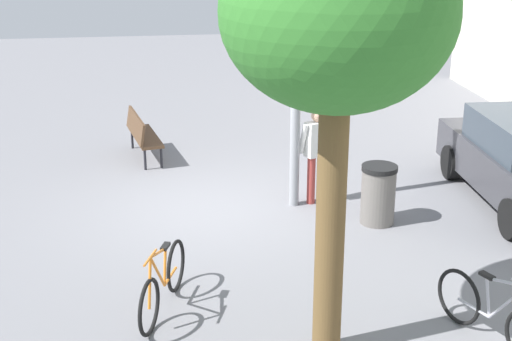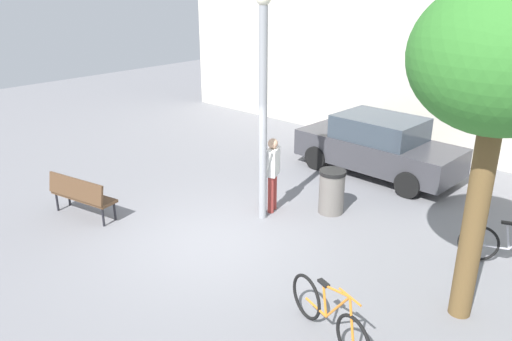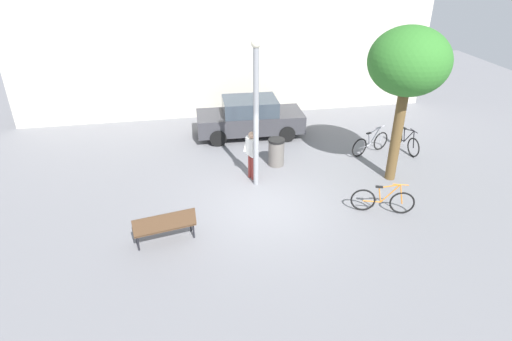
{
  "view_description": "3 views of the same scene",
  "coord_description": "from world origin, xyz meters",
  "px_view_note": "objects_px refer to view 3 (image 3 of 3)",
  "views": [
    {
      "loc": [
        11.74,
        -0.81,
        4.9
      ],
      "look_at": [
        -0.07,
        0.8,
        0.64
      ],
      "focal_mm": 52.43,
      "sensor_mm": 36.0,
      "label": 1
    },
    {
      "loc": [
        6.48,
        -5.87,
        4.82
      ],
      "look_at": [
        -0.04,
        1.26,
        1.12
      ],
      "focal_mm": 35.29,
      "sensor_mm": 36.0,
      "label": 2
    },
    {
      "loc": [
        -2.23,
        -10.48,
        6.96
      ],
      "look_at": [
        -0.1,
        1.01,
        0.72
      ],
      "focal_mm": 30.08,
      "sensor_mm": 36.0,
      "label": 3
    }
  ],
  "objects_px": {
    "trash_bin": "(276,152)",
    "plaza_tree": "(409,63)",
    "park_bench": "(165,225)",
    "bicycle_black": "(405,141)",
    "person_by_lamppost": "(252,152)",
    "bicycle_orange": "(383,201)",
    "lamppost": "(256,110)",
    "parked_car_charcoal": "(250,117)",
    "bicycle_silver": "(370,143)"
  },
  "relations": [
    {
      "from": "trash_bin",
      "to": "plaza_tree",
      "type": "bearing_deg",
      "value": -25.07
    },
    {
      "from": "bicycle_black",
      "to": "trash_bin",
      "type": "height_order",
      "value": "trash_bin"
    },
    {
      "from": "lamppost",
      "to": "bicycle_black",
      "type": "height_order",
      "value": "lamppost"
    },
    {
      "from": "parked_car_charcoal",
      "to": "trash_bin",
      "type": "distance_m",
      "value": 2.79
    },
    {
      "from": "person_by_lamppost",
      "to": "parked_car_charcoal",
      "type": "xyz_separation_m",
      "value": [
        0.55,
        3.55,
        -0.19
      ]
    },
    {
      "from": "park_bench",
      "to": "bicycle_orange",
      "type": "height_order",
      "value": "bicycle_orange"
    },
    {
      "from": "bicycle_orange",
      "to": "trash_bin",
      "type": "relative_size",
      "value": 1.77
    },
    {
      "from": "park_bench",
      "to": "bicycle_orange",
      "type": "relative_size",
      "value": 0.96
    },
    {
      "from": "person_by_lamppost",
      "to": "bicycle_orange",
      "type": "relative_size",
      "value": 0.97
    },
    {
      "from": "park_bench",
      "to": "bicycle_black",
      "type": "relative_size",
      "value": 0.92
    },
    {
      "from": "plaza_tree",
      "to": "bicycle_black",
      "type": "xyz_separation_m",
      "value": [
        1.51,
        1.94,
        -3.45
      ]
    },
    {
      "from": "plaza_tree",
      "to": "bicycle_silver",
      "type": "height_order",
      "value": "plaza_tree"
    },
    {
      "from": "lamppost",
      "to": "bicycle_black",
      "type": "bearing_deg",
      "value": 14.11
    },
    {
      "from": "lamppost",
      "to": "trash_bin",
      "type": "distance_m",
      "value": 2.55
    },
    {
      "from": "lamppost",
      "to": "park_bench",
      "type": "distance_m",
      "value": 4.36
    },
    {
      "from": "lamppost",
      "to": "person_by_lamppost",
      "type": "distance_m",
      "value": 1.62
    },
    {
      "from": "park_bench",
      "to": "lamppost",
      "type": "bearing_deg",
      "value": 42.21
    },
    {
      "from": "bicycle_silver",
      "to": "trash_bin",
      "type": "xyz_separation_m",
      "value": [
        -3.64,
        -0.31,
        0.11
      ]
    },
    {
      "from": "bicycle_silver",
      "to": "bicycle_orange",
      "type": "bearing_deg",
      "value": -108.77
    },
    {
      "from": "park_bench",
      "to": "trash_bin",
      "type": "bearing_deg",
      "value": 44.94
    },
    {
      "from": "person_by_lamppost",
      "to": "bicycle_orange",
      "type": "bearing_deg",
      "value": -38.59
    },
    {
      "from": "parked_car_charcoal",
      "to": "trash_bin",
      "type": "relative_size",
      "value": 4.34
    },
    {
      "from": "lamppost",
      "to": "plaza_tree",
      "type": "distance_m",
      "value": 4.66
    },
    {
      "from": "parked_car_charcoal",
      "to": "bicycle_silver",
      "type": "bearing_deg",
      "value": -30.62
    },
    {
      "from": "park_bench",
      "to": "trash_bin",
      "type": "distance_m",
      "value": 5.39
    },
    {
      "from": "bicycle_black",
      "to": "lamppost",
      "type": "bearing_deg",
      "value": -165.89
    },
    {
      "from": "person_by_lamppost",
      "to": "parked_car_charcoal",
      "type": "bearing_deg",
      "value": 81.16
    },
    {
      "from": "park_bench",
      "to": "parked_car_charcoal",
      "type": "relative_size",
      "value": 0.39
    },
    {
      "from": "person_by_lamppost",
      "to": "park_bench",
      "type": "xyz_separation_m",
      "value": [
        -2.8,
        -3.0,
        -0.42
      ]
    },
    {
      "from": "lamppost",
      "to": "trash_bin",
      "type": "xyz_separation_m",
      "value": [
        0.94,
        1.2,
        -2.04
      ]
    },
    {
      "from": "person_by_lamppost",
      "to": "bicycle_silver",
      "type": "distance_m",
      "value": 4.82
    },
    {
      "from": "lamppost",
      "to": "bicycle_orange",
      "type": "bearing_deg",
      "value": -34.85
    },
    {
      "from": "bicycle_orange",
      "to": "lamppost",
      "type": "bearing_deg",
      "value": 145.15
    },
    {
      "from": "lamppost",
      "to": "bicycle_orange",
      "type": "height_order",
      "value": "lamppost"
    },
    {
      "from": "person_by_lamppost",
      "to": "bicycle_silver",
      "type": "height_order",
      "value": "person_by_lamppost"
    },
    {
      "from": "person_by_lamppost",
      "to": "trash_bin",
      "type": "xyz_separation_m",
      "value": [
        1.01,
        0.81,
        -0.47
      ]
    },
    {
      "from": "person_by_lamppost",
      "to": "parked_car_charcoal",
      "type": "height_order",
      "value": "person_by_lamppost"
    },
    {
      "from": "plaza_tree",
      "to": "bicycle_orange",
      "type": "distance_m",
      "value": 4.08
    },
    {
      "from": "bicycle_silver",
      "to": "plaza_tree",
      "type": "bearing_deg",
      "value": -93.83
    },
    {
      "from": "bicycle_orange",
      "to": "bicycle_black",
      "type": "distance_m",
      "value": 4.64
    },
    {
      "from": "parked_car_charcoal",
      "to": "park_bench",
      "type": "bearing_deg",
      "value": -117.13
    },
    {
      "from": "park_bench",
      "to": "bicycle_orange",
      "type": "distance_m",
      "value": 6.18
    },
    {
      "from": "bicycle_black",
      "to": "bicycle_silver",
      "type": "bearing_deg",
      "value": 179.54
    },
    {
      "from": "parked_car_charcoal",
      "to": "plaza_tree",
      "type": "bearing_deg",
      "value": -47.8
    },
    {
      "from": "park_bench",
      "to": "trash_bin",
      "type": "relative_size",
      "value": 1.7
    },
    {
      "from": "lamppost",
      "to": "bicycle_silver",
      "type": "height_order",
      "value": "lamppost"
    },
    {
      "from": "bicycle_silver",
      "to": "bicycle_black",
      "type": "height_order",
      "value": "same"
    },
    {
      "from": "person_by_lamppost",
      "to": "trash_bin",
      "type": "distance_m",
      "value": 1.38
    },
    {
      "from": "plaza_tree",
      "to": "trash_bin",
      "type": "relative_size",
      "value": 5.02
    },
    {
      "from": "park_bench",
      "to": "bicycle_black",
      "type": "distance_m",
      "value": 9.75
    }
  ]
}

